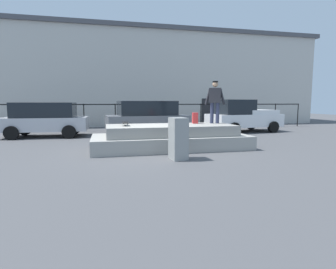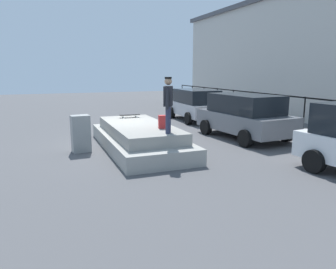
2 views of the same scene
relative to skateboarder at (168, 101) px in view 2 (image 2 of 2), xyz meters
The scene contains 9 objects.
ground_plane 3.31m from the skateboarder, 166.64° to the right, with size 60.00×60.00×0.00m, color #4C4C4F.
concrete_ledge 2.40m from the skateboarder, 168.89° to the right, with size 5.69×2.36×0.87m.
skateboarder is the anchor object (origin of this frame).
skateboard 3.65m from the skateboarder, behind, with size 0.24×0.80×0.12m.
backpack 1.08m from the skateboarder, behind, with size 0.28×0.20×0.43m, color red.
car_silver_hatchback_near 8.45m from the skateboarder, 148.13° to the left, with size 4.09×2.26×1.70m.
car_grey_hatchback_mid 4.71m from the skateboarder, 116.65° to the left, with size 4.34×2.50×1.78m.
utility_box 3.38m from the skateboarder, 132.34° to the right, with size 0.44×0.60×1.25m, color gray.
fence_row 7.45m from the skateboarder, 111.19° to the left, with size 24.06×0.06×1.63m.
Camera 2 is at (11.54, -2.83, 2.71)m, focal length 34.48 mm.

